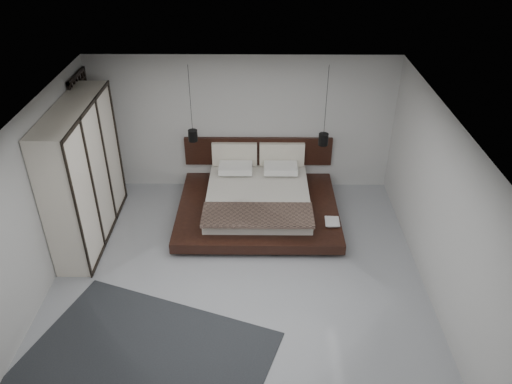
{
  "coord_description": "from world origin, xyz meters",
  "views": [
    {
      "loc": [
        0.35,
        -6.16,
        5.52
      ],
      "look_at": [
        0.28,
        1.2,
        0.93
      ],
      "focal_mm": 35.0,
      "sensor_mm": 36.0,
      "label": 1
    }
  ],
  "objects_px": {
    "wardrobe": "(83,174)",
    "bed": "(258,200)",
    "lattice_screen": "(88,140)",
    "pendant_right": "(323,139)",
    "pendant_left": "(193,135)",
    "rug": "(144,363)"
  },
  "relations": [
    {
      "from": "lattice_screen",
      "to": "pendant_right",
      "type": "distance_m",
      "value": 4.5
    },
    {
      "from": "pendant_right",
      "to": "rug",
      "type": "bearing_deg",
      "value": -123.83
    },
    {
      "from": "bed",
      "to": "pendant_right",
      "type": "distance_m",
      "value": 1.71
    },
    {
      "from": "lattice_screen",
      "to": "bed",
      "type": "relative_size",
      "value": 0.86
    },
    {
      "from": "pendant_right",
      "to": "wardrobe",
      "type": "relative_size",
      "value": 0.61
    },
    {
      "from": "rug",
      "to": "bed",
      "type": "bearing_deg",
      "value": 67.26
    },
    {
      "from": "bed",
      "to": "wardrobe",
      "type": "distance_m",
      "value": 3.21
    },
    {
      "from": "pendant_left",
      "to": "rug",
      "type": "height_order",
      "value": "pendant_left"
    },
    {
      "from": "lattice_screen",
      "to": "wardrobe",
      "type": "relative_size",
      "value": 1.03
    },
    {
      "from": "pendant_left",
      "to": "rug",
      "type": "xyz_separation_m",
      "value": [
        -0.27,
        -4.09,
        -1.43
      ]
    },
    {
      "from": "rug",
      "to": "pendant_left",
      "type": "bearing_deg",
      "value": 86.2
    },
    {
      "from": "lattice_screen",
      "to": "pendant_left",
      "type": "bearing_deg",
      "value": -1.56
    },
    {
      "from": "rug",
      "to": "pendant_right",
      "type": "bearing_deg",
      "value": 56.17
    },
    {
      "from": "wardrobe",
      "to": "lattice_screen",
      "type": "bearing_deg",
      "value": 101.88
    },
    {
      "from": "lattice_screen",
      "to": "pendant_left",
      "type": "height_order",
      "value": "pendant_left"
    },
    {
      "from": "bed",
      "to": "rug",
      "type": "xyz_separation_m",
      "value": [
        -1.51,
        -3.6,
        -0.3
      ]
    },
    {
      "from": "bed",
      "to": "wardrobe",
      "type": "height_order",
      "value": "wardrobe"
    },
    {
      "from": "wardrobe",
      "to": "bed",
      "type": "bearing_deg",
      "value": 12.13
    },
    {
      "from": "pendant_left",
      "to": "pendant_right",
      "type": "xyz_separation_m",
      "value": [
        2.47,
        0.0,
        -0.07
      ]
    },
    {
      "from": "bed",
      "to": "pendant_left",
      "type": "xyz_separation_m",
      "value": [
        -1.24,
        0.5,
        1.14
      ]
    },
    {
      "from": "lattice_screen",
      "to": "wardrobe",
      "type": "xyz_separation_m",
      "value": [
        0.25,
        -1.2,
        -0.06
      ]
    },
    {
      "from": "lattice_screen",
      "to": "wardrobe",
      "type": "distance_m",
      "value": 1.22
    }
  ]
}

